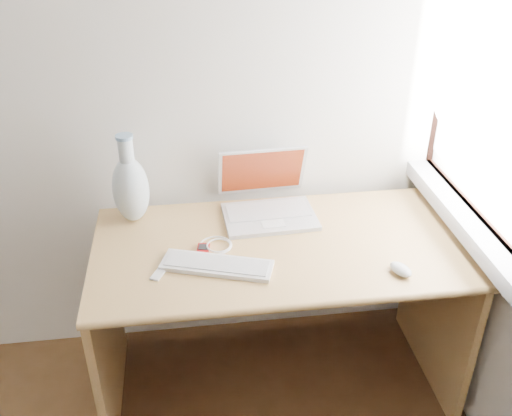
{
  "coord_description": "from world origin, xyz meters",
  "views": [
    {
      "loc": [
        0.71,
        -0.34,
        1.88
      ],
      "look_at": [
        0.93,
        1.35,
        0.88
      ],
      "focal_mm": 40.0,
      "sensor_mm": 36.0,
      "label": 1
    }
  ],
  "objects": [
    {
      "name": "window",
      "position": [
        1.72,
        1.3,
        1.28
      ],
      "size": [
        0.11,
        0.99,
        1.1
      ],
      "color": "white",
      "rests_on": "right_wall"
    },
    {
      "name": "desk",
      "position": [
        1.02,
        1.44,
        0.51
      ],
      "size": [
        1.35,
        0.68,
        0.72
      ],
      "color": "tan",
      "rests_on": "floor"
    },
    {
      "name": "laptop",
      "position": [
        1.01,
        1.58,
        0.77
      ],
      "size": [
        0.36,
        0.31,
        0.24
      ],
      "rotation": [
        0.0,
        0.0,
        0.05
      ],
      "color": "silver",
      "rests_on": "desk"
    },
    {
      "name": "external_keyboard",
      "position": [
        0.78,
        1.24,
        0.72
      ],
      "size": [
        0.4,
        0.23,
        0.02
      ],
      "rotation": [
        0.0,
        0.0,
        -0.32
      ],
      "color": "white",
      "rests_on": "desk"
    },
    {
      "name": "mouse",
      "position": [
        1.39,
        1.13,
        0.73
      ],
      "size": [
        0.09,
        0.1,
        0.03
      ],
      "primitive_type": "ellipsoid",
      "rotation": [
        0.0,
        0.0,
        0.41
      ],
      "color": "silver",
      "rests_on": "desk"
    },
    {
      "name": "ipod",
      "position": [
        0.74,
        1.34,
        0.72
      ],
      "size": [
        0.06,
        0.1,
        0.01
      ],
      "rotation": [
        0.0,
        0.0,
        -0.17
      ],
      "color": "#AE0C0E",
      "rests_on": "desk"
    },
    {
      "name": "cable_coil",
      "position": [
        0.79,
        1.37,
        0.72
      ],
      "size": [
        0.15,
        0.15,
        0.01
      ],
      "primitive_type": "torus",
      "rotation": [
        0.0,
        0.0,
        0.29
      ],
      "color": "white",
      "rests_on": "desk"
    },
    {
      "name": "remote",
      "position": [
        0.59,
        1.23,
        0.72
      ],
      "size": [
        0.07,
        0.09,
        0.01
      ],
      "primitive_type": "cube",
      "rotation": [
        0.0,
        0.0,
        -0.45
      ],
      "color": "white",
      "rests_on": "desk"
    },
    {
      "name": "vase",
      "position": [
        0.49,
        1.6,
        0.86
      ],
      "size": [
        0.14,
        0.14,
        0.35
      ],
      "color": "silver",
      "rests_on": "desk"
    }
  ]
}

